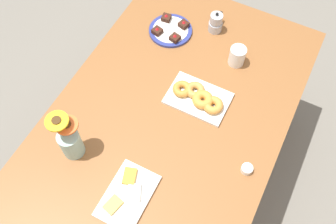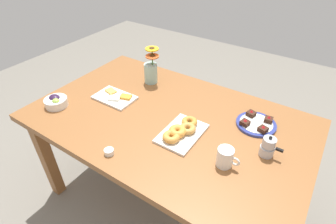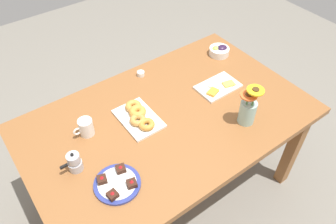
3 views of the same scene
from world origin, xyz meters
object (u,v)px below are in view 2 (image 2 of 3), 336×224
grape_bowl (56,102)px  flower_vase (151,71)px  croissant_platter (181,131)px  moka_pot (268,147)px  coffee_mug (225,157)px  dining_table (168,129)px  cheese_platter (115,97)px  dessert_plate (256,124)px  jam_cup_honey (109,152)px

grape_bowl → flower_vase: 0.64m
croissant_platter → moka_pot: 0.44m
grape_bowl → flower_vase: (0.31, 0.56, 0.06)m
coffee_mug → moka_pot: bearing=50.3°
dining_table → cheese_platter: cheese_platter is taller
coffee_mug → dessert_plate: 0.37m
cheese_platter → dessert_plate: 0.88m
croissant_platter → dining_table: bearing=148.9°
dining_table → jam_cup_honey: size_ratio=33.33×
cheese_platter → croissant_platter: 0.54m
dessert_plate → jam_cup_honey: bearing=-130.5°
cheese_platter → jam_cup_honey: size_ratio=5.42×
dining_table → croissant_platter: croissant_platter is taller
dessert_plate → croissant_platter: bearing=-135.8°
jam_cup_honey → flower_vase: flower_vase is taller
coffee_mug → dessert_plate: size_ratio=0.51×
cheese_platter → moka_pot: moka_pot is taller
coffee_mug → flower_vase: 0.86m
flower_vase → moka_pot: flower_vase is taller
coffee_mug → moka_pot: moka_pot is taller
dining_table → cheese_platter: bearing=-177.0°
grape_bowl → jam_cup_honey: size_ratio=2.84×
moka_pot → dessert_plate: bearing=120.3°
grape_bowl → croissant_platter: size_ratio=0.49×
croissant_platter → moka_pot: (0.42, 0.10, 0.03)m
grape_bowl → dining_table: bearing=23.6°
coffee_mug → cheese_platter: coffee_mug is taller
dining_table → croissant_platter: size_ratio=5.71×
cheese_platter → flower_vase: bearing=77.2°
dining_table → croissant_platter: bearing=-31.1°
flower_vase → moka_pot: 0.93m
moka_pot → flower_vase: bearing=163.8°
croissant_platter → moka_pot: size_ratio=2.35×
dessert_plate → dining_table: bearing=-154.4°
coffee_mug → flower_vase: flower_vase is taller
grape_bowl → jam_cup_honey: (0.56, -0.12, -0.01)m
croissant_platter → jam_cup_honey: 0.39m
coffee_mug → jam_cup_honey: coffee_mug is taller
grape_bowl → croissant_platter: (0.78, 0.19, -0.01)m
dining_table → flower_vase: bearing=139.5°
cheese_platter → dessert_plate: dessert_plate is taller
jam_cup_honey → moka_pot: bearing=33.3°
dining_table → dessert_plate: (0.45, 0.22, 0.10)m
dessert_plate → moka_pot: (0.11, -0.20, 0.04)m
dessert_plate → moka_pot: 0.23m
dining_table → grape_bowl: size_ratio=11.73×
coffee_mug → dessert_plate: coffee_mug is taller
croissant_platter → flower_vase: flower_vase is taller
grape_bowl → flower_vase: flower_vase is taller
jam_cup_honey → dessert_plate: (0.53, 0.62, -0.00)m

